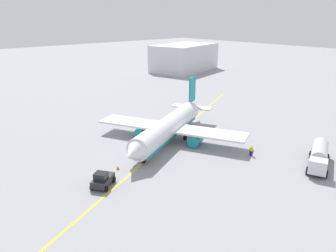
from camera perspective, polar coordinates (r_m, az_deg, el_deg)
name	(u,v)px	position (r m, az deg, el deg)	size (l,w,h in m)	color
ground_plane	(168,142)	(58.84, 0.00, -2.76)	(400.00, 400.00, 0.00)	#939399
airplane	(169,127)	(58.33, 0.19, -0.18)	(28.81, 27.14, 9.65)	white
fuel_tanker	(319,155)	(54.02, 25.02, -4.72)	(10.38, 6.04, 3.15)	#2D2D33
pushback_tug	(102,180)	(44.58, -11.45, -9.22)	(4.10, 3.82, 2.20)	#232328
refueling_worker	(251,151)	(54.59, 14.42, -4.25)	(0.46, 0.58, 1.71)	navy
safety_cone_nose	(118,168)	(49.06, -8.80, -7.28)	(0.50, 0.50, 0.55)	#F2590F
distant_hangar	(184,58)	(135.50, 2.90, 11.92)	(30.75, 22.40, 10.50)	silver
taxi_line_marking	(168,142)	(58.84, 0.00, -2.76)	(81.74, 0.30, 0.01)	yellow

